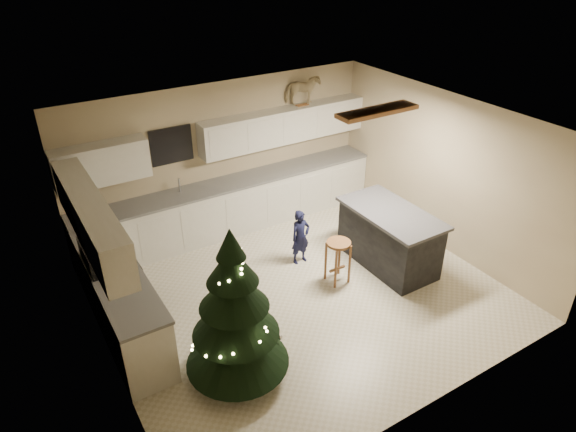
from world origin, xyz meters
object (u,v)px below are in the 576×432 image
at_px(island, 389,237).
at_px(christmas_tree, 235,319).
at_px(bar_stool, 338,252).
at_px(toddler, 300,237).
at_px(rocking_horse, 303,90).

bearing_deg(island, christmas_tree, -164.88).
bearing_deg(christmas_tree, bar_stool, 22.31).
bearing_deg(toddler, rocking_horse, 54.92).
height_order(bar_stool, christmas_tree, christmas_tree).
xyz_separation_m(island, bar_stool, (-0.97, 0.04, 0.05)).
height_order(toddler, rocking_horse, rocking_horse).
relative_size(christmas_tree, rocking_horse, 3.19).
height_order(island, rocking_horse, rocking_horse).
relative_size(toddler, rocking_horse, 1.43).
bearing_deg(island, toddler, 146.62).
bearing_deg(toddler, christmas_tree, -142.01).
xyz_separation_m(bar_stool, christmas_tree, (-2.14, -0.88, 0.32)).
relative_size(bar_stool, rocking_horse, 1.08).
bearing_deg(rocking_horse, toddler, 159.09).
xyz_separation_m(christmas_tree, toddler, (1.94, 1.61, -0.39)).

